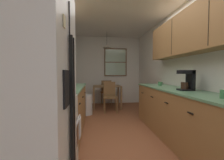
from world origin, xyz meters
TOP-DOWN VIEW (x-y plane):
  - ground_plane at (0.00, 1.00)m, footprint 12.00×12.00m
  - wall_left at (-1.35, 1.00)m, footprint 0.10×9.00m
  - wall_right at (1.35, 1.00)m, footprint 0.10×9.00m
  - wall_back at (0.00, 3.65)m, footprint 4.40×0.10m
  - ceiling_slab at (0.00, 1.00)m, footprint 4.40×9.00m
  - refrigerator at (-0.96, -1.27)m, footprint 0.70×0.73m
  - stove_range at (-0.99, -0.59)m, footprint 0.66×0.60m
  - microwave_over_range at (-1.11, -0.59)m, footprint 0.39×0.59m
  - counter_left at (-1.00, 0.76)m, footprint 0.64×2.10m
  - upper_cabinets_left at (-1.14, 0.71)m, footprint 0.33×2.18m
  - counter_right at (1.00, -0.02)m, footprint 0.64×3.17m
  - upper_cabinets_right at (1.14, -0.07)m, footprint 0.33×2.85m
  - dining_table at (-0.04, 2.85)m, footprint 0.93×0.70m
  - dining_chair_near at (0.01, 2.29)m, footprint 0.41×0.41m
  - dining_chair_far at (-0.03, 3.41)m, footprint 0.42×0.42m
  - pendant_light at (-0.04, 2.85)m, footprint 0.30×0.30m
  - back_window at (0.35, 3.58)m, footprint 0.87×0.05m
  - trash_bin at (-0.70, 2.03)m, footprint 0.35×0.35m
  - storage_canister at (-1.00, -0.16)m, footprint 0.13×0.13m
  - dish_towel at (-0.64, -0.44)m, footprint 0.02×0.16m
  - coffee_maker at (1.03, -0.05)m, footprint 0.22×0.18m
  - mug_by_coffeemaker at (0.96, -0.83)m, footprint 0.11×0.07m
  - mug_spare at (0.99, 0.91)m, footprint 0.12×0.08m
  - table_serving_bowl at (0.03, 2.84)m, footprint 0.20×0.20m

SIDE VIEW (x-z plane):
  - ground_plane at x=0.00m, z-range 0.00..0.00m
  - trash_bin at x=-0.70m, z-range 0.00..0.56m
  - counter_right at x=1.00m, z-range 0.00..0.90m
  - counter_left at x=-1.00m, z-range 0.00..0.90m
  - stove_range at x=-0.99m, z-range -0.08..1.02m
  - dish_towel at x=-0.64m, z-range 0.38..0.62m
  - dining_chair_near at x=0.01m, z-range 0.05..0.95m
  - dining_chair_far at x=-0.03m, z-range 0.05..0.95m
  - dining_table at x=-0.04m, z-range 0.25..1.00m
  - table_serving_bowl at x=0.03m, z-range 0.75..0.81m
  - refrigerator at x=-0.96m, z-range 0.00..1.82m
  - mug_spare at x=0.99m, z-range 0.90..0.99m
  - mug_by_coffeemaker at x=0.96m, z-range 0.90..1.00m
  - storage_canister at x=-1.00m, z-range 0.90..1.06m
  - coffee_maker at x=1.03m, z-range 0.91..1.23m
  - wall_left at x=-1.35m, z-range 0.00..2.55m
  - wall_right at x=1.35m, z-range 0.00..2.55m
  - wall_back at x=0.00m, z-range 0.00..2.55m
  - back_window at x=0.35m, z-range 1.06..2.12m
  - microwave_over_range at x=-1.11m, z-range 1.52..1.88m
  - upper_cabinets_right at x=1.14m, z-range 1.50..2.21m
  - upper_cabinets_left at x=-1.14m, z-range 1.54..2.21m
  - pendant_light at x=-0.04m, z-range 1.81..2.34m
  - ceiling_slab at x=0.00m, z-range 2.55..2.63m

